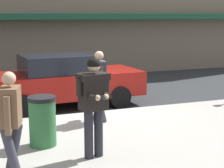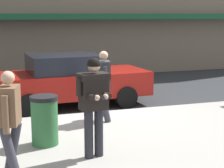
{
  "view_description": "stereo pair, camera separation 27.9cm",
  "coord_description": "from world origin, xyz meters",
  "px_view_note": "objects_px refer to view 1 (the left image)",
  "views": [
    {
      "loc": [
        -2.89,
        -9.38,
        2.67
      ],
      "look_at": [
        -0.66,
        -3.43,
        1.49
      ],
      "focal_mm": 60.0,
      "sensor_mm": 36.0,
      "label": 1
    },
    {
      "loc": [
        -2.62,
        -9.48,
        2.67
      ],
      "look_at": [
        -0.66,
        -3.43,
        1.49
      ],
      "focal_mm": 60.0,
      "sensor_mm": 36.0,
      "label": 2
    }
  ],
  "objects_px": {
    "pedestrian_with_bag": "(99,82)",
    "trash_bin": "(42,121)",
    "parked_sedan_mid": "(63,80)",
    "man_texting_on_phone": "(94,97)",
    "pedestrian_dark_coat": "(11,119)"
  },
  "relations": [
    {
      "from": "man_texting_on_phone",
      "to": "pedestrian_with_bag",
      "type": "xyz_separation_m",
      "value": [
        0.84,
        2.2,
        -0.14
      ]
    },
    {
      "from": "man_texting_on_phone",
      "to": "pedestrian_dark_coat",
      "type": "bearing_deg",
      "value": -164.54
    },
    {
      "from": "parked_sedan_mid",
      "to": "pedestrian_dark_coat",
      "type": "distance_m",
      "value": 5.29
    },
    {
      "from": "parked_sedan_mid",
      "to": "pedestrian_dark_coat",
      "type": "height_order",
      "value": "pedestrian_dark_coat"
    },
    {
      "from": "parked_sedan_mid",
      "to": "pedestrian_with_bag",
      "type": "xyz_separation_m",
      "value": [
        0.34,
        -2.3,
        0.32
      ]
    },
    {
      "from": "pedestrian_dark_coat",
      "to": "trash_bin",
      "type": "bearing_deg",
      "value": 62.34
    },
    {
      "from": "pedestrian_with_bag",
      "to": "trash_bin",
      "type": "xyz_separation_m",
      "value": [
        -1.59,
        -1.25,
        -0.47
      ]
    },
    {
      "from": "pedestrian_with_bag",
      "to": "trash_bin",
      "type": "distance_m",
      "value": 2.08
    },
    {
      "from": "pedestrian_dark_coat",
      "to": "trash_bin",
      "type": "height_order",
      "value": "pedestrian_dark_coat"
    },
    {
      "from": "man_texting_on_phone",
      "to": "trash_bin",
      "type": "relative_size",
      "value": 1.84
    },
    {
      "from": "parked_sedan_mid",
      "to": "man_texting_on_phone",
      "type": "distance_m",
      "value": 4.55
    },
    {
      "from": "pedestrian_dark_coat",
      "to": "trash_bin",
      "type": "relative_size",
      "value": 1.74
    },
    {
      "from": "parked_sedan_mid",
      "to": "trash_bin",
      "type": "relative_size",
      "value": 4.7
    },
    {
      "from": "parked_sedan_mid",
      "to": "man_texting_on_phone",
      "type": "bearing_deg",
      "value": -96.33
    },
    {
      "from": "trash_bin",
      "to": "parked_sedan_mid",
      "type": "bearing_deg",
      "value": 70.67
    }
  ]
}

